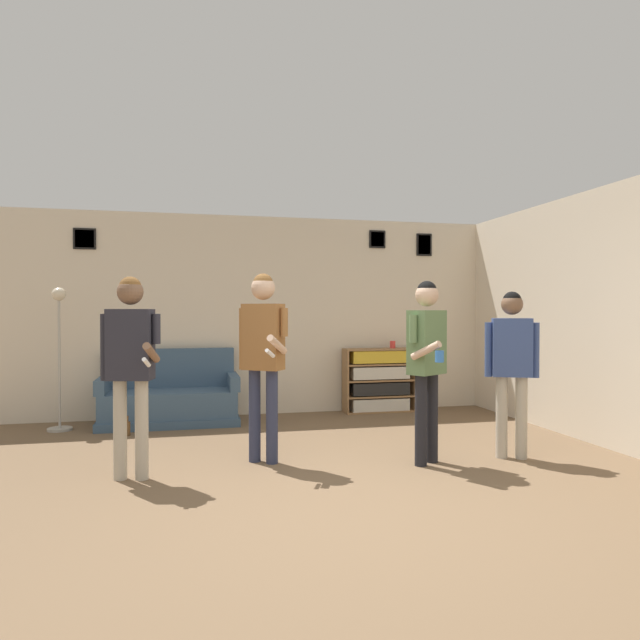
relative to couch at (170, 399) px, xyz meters
name	(u,v)px	position (x,y,z in m)	size (l,w,h in m)	color
ground_plane	(356,512)	(1.37, -3.56, -0.30)	(20.00, 20.00, 0.00)	brown
wall_back	(274,315)	(1.37, 0.41, 1.05)	(8.46, 0.08, 2.70)	beige
wall_right	(561,316)	(4.43, -1.59, 1.05)	(0.06, 6.34, 2.70)	beige
couch	(170,399)	(0.00, 0.00, 0.00)	(1.69, 0.80, 0.92)	#3D5670
bookshelf	(379,380)	(2.82, 0.19, 0.14)	(1.00, 0.30, 0.89)	olive
floor_lamp	(59,348)	(-1.26, -0.15, 0.67)	(0.28, 0.28, 1.69)	#ADA89E
person_player_foreground_left	(130,355)	(-0.24, -2.40, 0.75)	(0.49, 0.53, 1.70)	#B7AD99
person_player_foreground_center	(263,345)	(0.90, -2.11, 0.79)	(0.42, 0.61, 1.76)	#2D334C
person_watcher_holding_cup	(427,351)	(2.37, -2.50, 0.74)	(0.43, 0.57, 1.69)	black
person_spectator_near_bookshelf	(512,357)	(3.24, -2.49, 0.67)	(0.46, 0.33, 1.59)	#B7AD99
bottle_on_floor	(127,428)	(-0.45, -0.63, -0.21)	(0.07, 0.07, 0.22)	brown
drinking_cup	(393,345)	(3.03, 0.19, 0.64)	(0.08, 0.08, 0.10)	red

